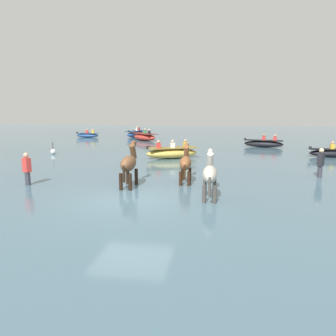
# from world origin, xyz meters

# --- Properties ---
(ground_plane) EXTENTS (120.00, 120.00, 0.00)m
(ground_plane) POSITION_xyz_m (0.00, 0.00, 0.00)
(ground_plane) COLOR #756B56
(water_surface) EXTENTS (90.00, 90.00, 0.36)m
(water_surface) POSITION_xyz_m (0.00, 10.00, 0.18)
(water_surface) COLOR #476675
(water_surface) RESTS_ON ground
(horse_lead_bay) EXTENTS (0.54, 1.87, 2.05)m
(horse_lead_bay) POSITION_xyz_m (-0.55, 1.68, 1.21)
(horse_lead_bay) COLOR brown
(horse_lead_bay) RESTS_ON ground
(horse_trailing_chestnut) EXTENTS (0.52, 1.74, 1.90)m
(horse_trailing_chestnut) POSITION_xyz_m (1.48, 2.68, 1.12)
(horse_trailing_chestnut) COLOR brown
(horse_trailing_chestnut) RESTS_ON ground
(horse_flank_pinto) EXTENTS (0.49, 1.76, 1.92)m
(horse_flank_pinto) POSITION_xyz_m (2.50, 0.42, 1.14)
(horse_flank_pinto) COLOR beige
(horse_flank_pinto) RESTS_ON ground
(boat_near_port) EXTENTS (3.34, 2.39, 1.14)m
(boat_near_port) POSITION_xyz_m (-0.05, 9.37, 0.70)
(boat_near_port) COLOR gold
(boat_near_port) RESTS_ON water_surface
(boat_near_starboard) EXTENTS (3.17, 1.64, 1.04)m
(boat_near_starboard) POSITION_xyz_m (6.27, 16.60, 0.65)
(boat_near_starboard) COLOR black
(boat_near_starboard) RESTS_ON water_surface
(boat_mid_channel) EXTENTS (1.85, 3.88, 1.15)m
(boat_mid_channel) POSITION_xyz_m (-6.46, 25.37, 0.70)
(boat_mid_channel) COLOR #28518E
(boat_mid_channel) RESTS_ON water_surface
(boat_mid_outer) EXTENTS (2.77, 0.91, 0.99)m
(boat_mid_outer) POSITION_xyz_m (9.76, 11.46, 0.62)
(boat_mid_outer) COLOR black
(boat_mid_outer) RESTS_ON water_surface
(boat_far_offshore) EXTENTS (3.31, 3.34, 1.17)m
(boat_far_offshore) POSITION_xyz_m (-4.48, 20.98, 0.71)
(boat_far_offshore) COLOR #BC382D
(boat_far_offshore) RESTS_ON water_surface
(boat_distant_west) EXTENTS (2.48, 0.80, 0.95)m
(boat_distant_west) POSITION_xyz_m (-11.44, 23.60, 0.62)
(boat_distant_west) COLOR #28518E
(boat_distant_west) RESTS_ON water_surface
(person_onlooker_right) EXTENTS (0.35, 0.38, 1.63)m
(person_onlooker_right) POSITION_xyz_m (7.10, 4.65, 0.87)
(person_onlooker_right) COLOR #383842
(person_onlooker_right) RESTS_ON ground
(person_wading_mid) EXTENTS (0.38, 0.32, 1.63)m
(person_wading_mid) POSITION_xyz_m (-4.51, 1.30, 0.87)
(person_wading_mid) COLOR #383842
(person_wading_mid) RESTS_ON ground
(channel_buoy) EXTENTS (0.35, 0.35, 0.80)m
(channel_buoy) POSITION_xyz_m (-8.14, 10.00, 0.54)
(channel_buoy) COLOR silver
(channel_buoy) RESTS_ON water_surface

